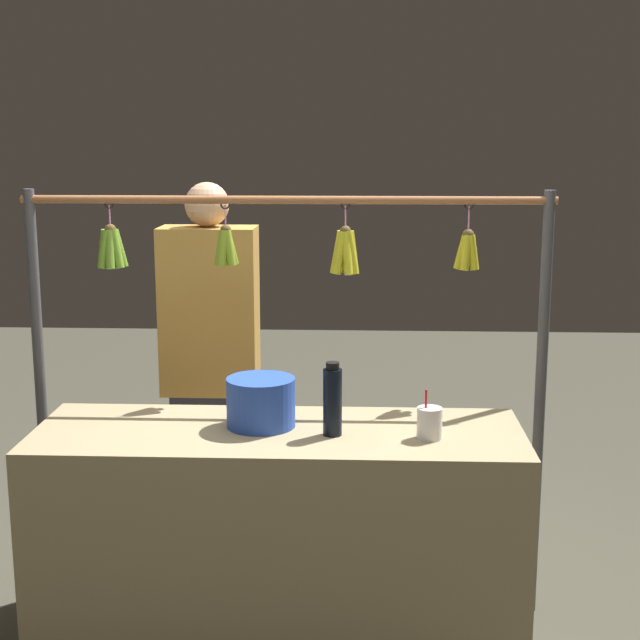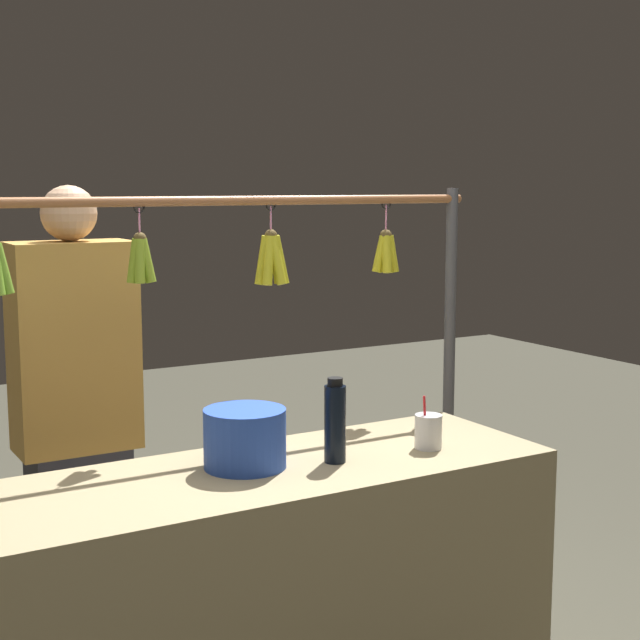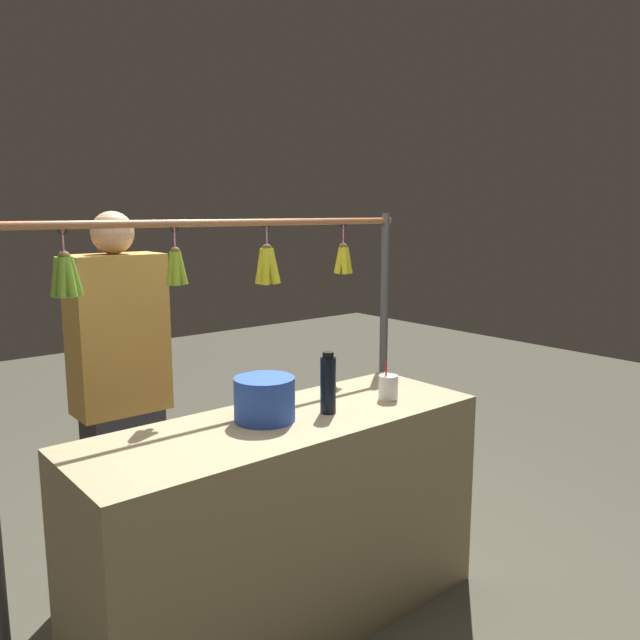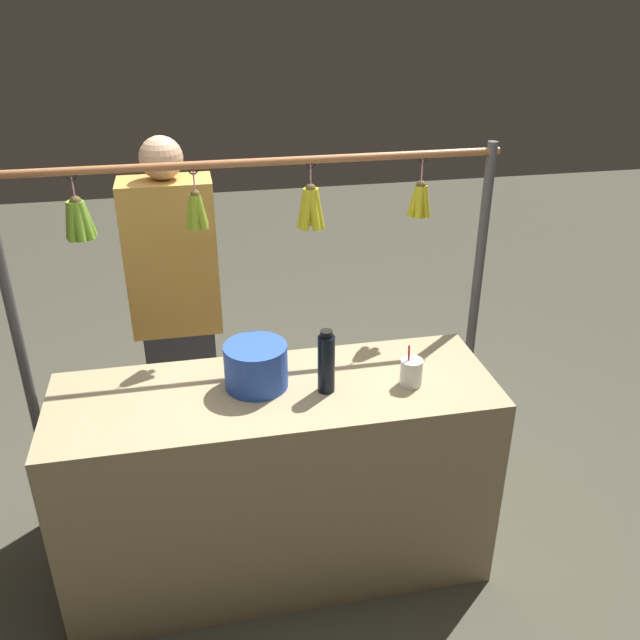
{
  "view_description": "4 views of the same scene",
  "coord_description": "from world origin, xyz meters",
  "px_view_note": "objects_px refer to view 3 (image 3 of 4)",
  "views": [
    {
      "loc": [
        -0.28,
        3.1,
        1.93
      ],
      "look_at": [
        -0.15,
        0.0,
        1.31
      ],
      "focal_mm": 51.51,
      "sensor_mm": 36.0,
      "label": 1
    },
    {
      "loc": [
        1.25,
        2.41,
        1.74
      ],
      "look_at": [
        -0.17,
        0.0,
        1.34
      ],
      "focal_mm": 52.85,
      "sensor_mm": 36.0,
      "label": 2
    },
    {
      "loc": [
        1.48,
        2.01,
        1.74
      ],
      "look_at": [
        -0.19,
        0.0,
        1.3
      ],
      "focal_mm": 35.95,
      "sensor_mm": 36.0,
      "label": 3
    },
    {
      "loc": [
        0.27,
        2.21,
        2.33
      ],
      "look_at": [
        -0.18,
        0.0,
        1.19
      ],
      "focal_mm": 37.89,
      "sensor_mm": 36.0,
      "label": 4
    }
  ],
  "objects_px": {
    "drink_cup": "(388,387)",
    "vendor_person": "(122,404)",
    "water_bottle": "(328,384)",
    "blue_bucket": "(265,399)"
  },
  "relations": [
    {
      "from": "water_bottle",
      "to": "vendor_person",
      "type": "relative_size",
      "value": 0.15
    },
    {
      "from": "drink_cup",
      "to": "blue_bucket",
      "type": "bearing_deg",
      "value": -10.77
    },
    {
      "from": "water_bottle",
      "to": "vendor_person",
      "type": "height_order",
      "value": "vendor_person"
    },
    {
      "from": "vendor_person",
      "to": "drink_cup",
      "type": "bearing_deg",
      "value": 136.65
    },
    {
      "from": "water_bottle",
      "to": "blue_bucket",
      "type": "height_order",
      "value": "water_bottle"
    },
    {
      "from": "drink_cup",
      "to": "vendor_person",
      "type": "xyz_separation_m",
      "value": [
        0.89,
        -0.84,
        -0.1
      ]
    },
    {
      "from": "blue_bucket",
      "to": "drink_cup",
      "type": "relative_size",
      "value": 1.44
    },
    {
      "from": "blue_bucket",
      "to": "water_bottle",
      "type": "bearing_deg",
      "value": 160.94
    },
    {
      "from": "drink_cup",
      "to": "vendor_person",
      "type": "bearing_deg",
      "value": -43.35
    },
    {
      "from": "blue_bucket",
      "to": "drink_cup",
      "type": "height_order",
      "value": "blue_bucket"
    }
  ]
}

